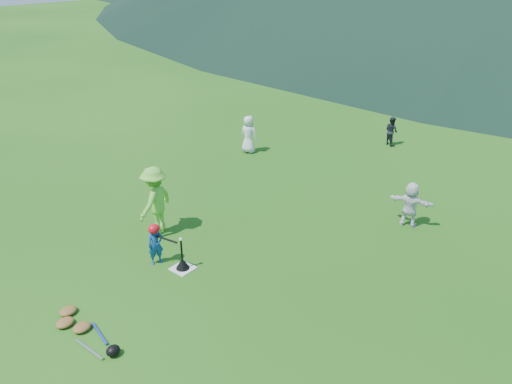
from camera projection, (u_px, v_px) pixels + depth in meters
ground at (183, 269)px, 10.73m from camera, size 120.00×120.00×0.00m
home_plate at (183, 268)px, 10.73m from camera, size 0.45×0.45×0.02m
baseball at (181, 239)px, 10.41m from camera, size 0.08×0.08×0.08m
batter_child at (156, 244)px, 10.74m from camera, size 0.33×0.40×0.93m
adult_coach at (155, 201)px, 11.80m from camera, size 0.87×1.21×1.68m
fielder_a at (249, 134)px, 16.72m from camera, size 0.67×0.49×1.27m
fielder_b at (391, 131)px, 17.43m from camera, size 0.61×0.56×1.01m
fielder_d at (410, 204)px, 12.20m from camera, size 1.12×0.55×1.16m
batting_tee at (183, 264)px, 10.68m from camera, size 0.30×0.30×0.68m
batter_gear at (155, 230)px, 10.56m from camera, size 0.73×0.26×0.29m
equipment_pile at (81, 328)px, 8.95m from camera, size 1.80×0.56×0.19m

